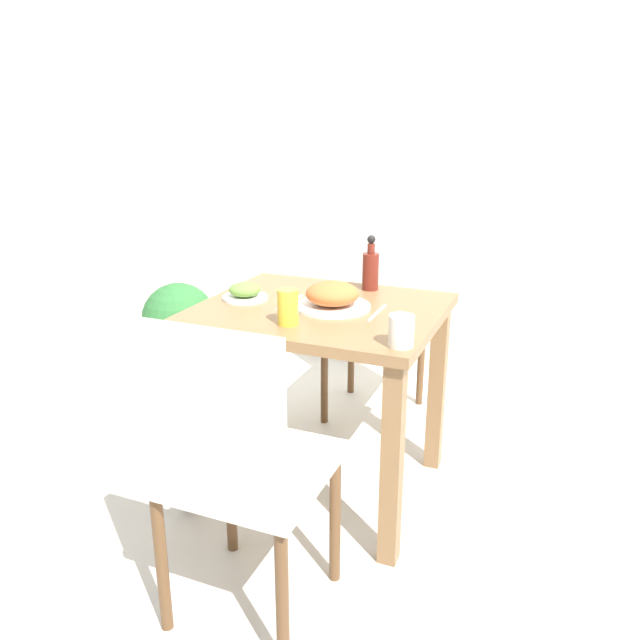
{
  "coord_description": "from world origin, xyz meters",
  "views": [
    {
      "loc": [
        0.81,
        -1.93,
        1.36
      ],
      "look_at": [
        0.0,
        0.0,
        0.67
      ],
      "focal_mm": 35.0,
      "sensor_mm": 36.0,
      "label": 1
    }
  ],
  "objects_px": {
    "sauce_bottle": "(371,269)",
    "food_plate": "(332,297)",
    "drink_cup": "(401,331)",
    "juice_glass": "(288,307)",
    "chair_far": "(381,305)",
    "potted_plant_left": "(181,346)",
    "side_plate": "(245,292)",
    "chair_near": "(234,459)"
  },
  "relations": [
    {
      "from": "juice_glass",
      "to": "side_plate",
      "type": "bearing_deg",
      "value": 143.38
    },
    {
      "from": "food_plate",
      "to": "sauce_bottle",
      "type": "bearing_deg",
      "value": 81.2
    },
    {
      "from": "sauce_bottle",
      "to": "potted_plant_left",
      "type": "distance_m",
      "value": 0.95
    },
    {
      "from": "chair_far",
      "to": "potted_plant_left",
      "type": "xyz_separation_m",
      "value": [
        -0.76,
        -0.53,
        -0.13
      ]
    },
    {
      "from": "chair_near",
      "to": "sauce_bottle",
      "type": "bearing_deg",
      "value": -91.86
    },
    {
      "from": "chair_far",
      "to": "potted_plant_left",
      "type": "relative_size",
      "value": 1.35
    },
    {
      "from": "potted_plant_left",
      "to": "juice_glass",
      "type": "bearing_deg",
      "value": -30.56
    },
    {
      "from": "side_plate",
      "to": "drink_cup",
      "type": "relative_size",
      "value": 1.75
    },
    {
      "from": "potted_plant_left",
      "to": "side_plate",
      "type": "bearing_deg",
      "value": -26.71
    },
    {
      "from": "side_plate",
      "to": "juice_glass",
      "type": "height_order",
      "value": "juice_glass"
    },
    {
      "from": "potted_plant_left",
      "to": "food_plate",
      "type": "bearing_deg",
      "value": -15.19
    },
    {
      "from": "food_plate",
      "to": "side_plate",
      "type": "distance_m",
      "value": 0.34
    },
    {
      "from": "chair_near",
      "to": "food_plate",
      "type": "relative_size",
      "value": 3.41
    },
    {
      "from": "food_plate",
      "to": "sauce_bottle",
      "type": "xyz_separation_m",
      "value": [
        0.04,
        0.29,
        0.04
      ]
    },
    {
      "from": "drink_cup",
      "to": "chair_far",
      "type": "bearing_deg",
      "value": 109.88
    },
    {
      "from": "sauce_bottle",
      "to": "side_plate",
      "type": "bearing_deg",
      "value": -141.15
    },
    {
      "from": "juice_glass",
      "to": "potted_plant_left",
      "type": "height_order",
      "value": "juice_glass"
    },
    {
      "from": "potted_plant_left",
      "to": "drink_cup",
      "type": "bearing_deg",
      "value": -23.63
    },
    {
      "from": "chair_far",
      "to": "food_plate",
      "type": "xyz_separation_m",
      "value": [
        0.05,
        -0.75,
        0.24
      ]
    },
    {
      "from": "sauce_bottle",
      "to": "food_plate",
      "type": "bearing_deg",
      "value": -98.8
    },
    {
      "from": "chair_near",
      "to": "food_plate",
      "type": "bearing_deg",
      "value": -89.03
    },
    {
      "from": "side_plate",
      "to": "sauce_bottle",
      "type": "distance_m",
      "value": 0.49
    },
    {
      "from": "food_plate",
      "to": "sauce_bottle",
      "type": "height_order",
      "value": "sauce_bottle"
    },
    {
      "from": "sauce_bottle",
      "to": "potted_plant_left",
      "type": "xyz_separation_m",
      "value": [
        -0.85,
        -0.07,
        -0.41
      ]
    },
    {
      "from": "chair_far",
      "to": "food_plate",
      "type": "bearing_deg",
      "value": -86.31
    },
    {
      "from": "drink_cup",
      "to": "juice_glass",
      "type": "bearing_deg",
      "value": 171.64
    },
    {
      "from": "food_plate",
      "to": "potted_plant_left",
      "type": "height_order",
      "value": "food_plate"
    },
    {
      "from": "chair_near",
      "to": "chair_far",
      "type": "distance_m",
      "value": 1.47
    },
    {
      "from": "chair_far",
      "to": "drink_cup",
      "type": "bearing_deg",
      "value": -70.12
    },
    {
      "from": "chair_far",
      "to": "side_plate",
      "type": "bearing_deg",
      "value": -110.41
    },
    {
      "from": "juice_glass",
      "to": "sauce_bottle",
      "type": "xyz_separation_m",
      "value": [
        0.11,
        0.5,
        0.02
      ]
    },
    {
      "from": "potted_plant_left",
      "to": "chair_near",
      "type": "bearing_deg",
      "value": -48.79
    },
    {
      "from": "juice_glass",
      "to": "drink_cup",
      "type": "bearing_deg",
      "value": -8.36
    },
    {
      "from": "side_plate",
      "to": "sauce_bottle",
      "type": "height_order",
      "value": "sauce_bottle"
    },
    {
      "from": "chair_near",
      "to": "drink_cup",
      "type": "xyz_separation_m",
      "value": [
        0.31,
        0.44,
        0.25
      ]
    },
    {
      "from": "side_plate",
      "to": "juice_glass",
      "type": "xyz_separation_m",
      "value": [
        0.27,
        -0.2,
        0.03
      ]
    },
    {
      "from": "chair_far",
      "to": "drink_cup",
      "type": "distance_m",
      "value": 1.12
    },
    {
      "from": "drink_cup",
      "to": "potted_plant_left",
      "type": "relative_size",
      "value": 0.14
    },
    {
      "from": "side_plate",
      "to": "potted_plant_left",
      "type": "bearing_deg",
      "value": 153.29
    },
    {
      "from": "chair_far",
      "to": "juice_glass",
      "type": "height_order",
      "value": "chair_far"
    },
    {
      "from": "food_plate",
      "to": "potted_plant_left",
      "type": "distance_m",
      "value": 0.91
    },
    {
      "from": "chair_near",
      "to": "potted_plant_left",
      "type": "relative_size",
      "value": 1.35
    }
  ]
}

